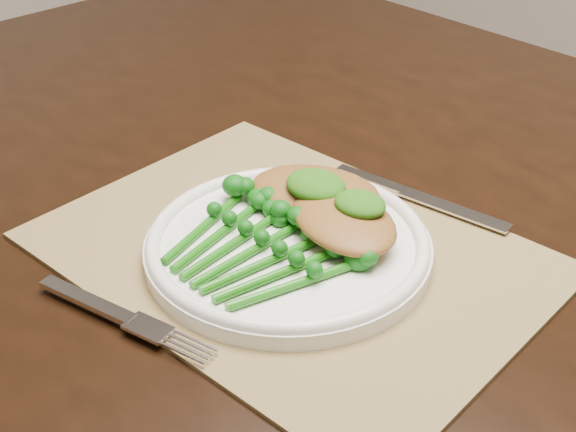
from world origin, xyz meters
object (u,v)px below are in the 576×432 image
Objects in this scene: dinner_plate at (288,244)px; chicken_fillet_left at (315,190)px; placemat at (291,252)px; broccolini_bundle at (247,254)px.

dinner_plate is 0.07m from chicken_fillet_left.
dinner_plate reaches higher than placemat.
chicken_fillet_left is (-0.02, 0.06, 0.03)m from placemat.
chicken_fillet_left reaches higher than placemat.
dinner_plate is at bearing 81.85° from broccolini_bundle.
placemat is at bearing -91.49° from chicken_fillet_left.
broccolini_bundle is at bearing -106.15° from dinner_plate.
broccolini_bundle is (-0.01, -0.05, 0.02)m from placemat.
placemat is 0.05m from broccolini_bundle.
dinner_plate is 2.05× the size of chicken_fillet_left.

